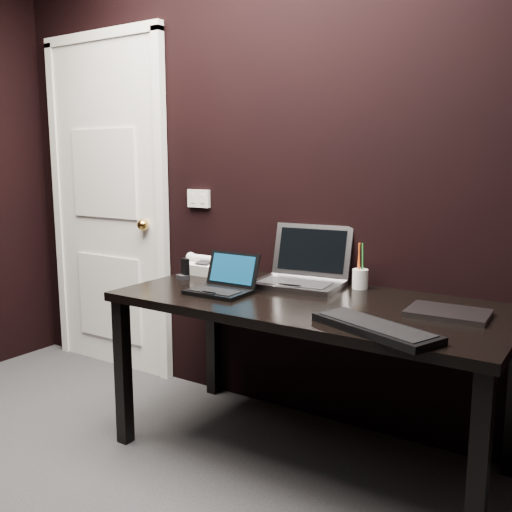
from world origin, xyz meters
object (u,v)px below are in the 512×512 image
Objects in this scene: netbook at (222,285)px; pen_cup at (360,278)px; desk at (309,316)px; silver_laptop at (302,274)px; door at (108,206)px; ext_keyboard at (375,328)px; closed_laptop at (448,313)px; mobile_phone at (184,271)px; desk_phone at (205,265)px.

pen_cup is (0.49, 0.42, 0.02)m from netbook.
desk is 0.30m from silver_laptop.
door is at bearing 177.90° from pen_cup.
pen_cup is (1.75, -0.06, -0.25)m from door.
silver_laptop reaches higher than netbook.
silver_laptop is at bearing 137.96° from ext_keyboard.
netbook is 0.40m from silver_laptop.
desk is 0.42m from netbook.
ext_keyboard is at bearing -18.07° from door.
door is at bearing 171.94° from closed_laptop.
silver_laptop is 1.41× the size of closed_laptop.
door is 7.80× the size of netbook.
mobile_phone is (0.92, -0.35, -0.27)m from door.
netbook reaches higher than ext_keyboard.
pen_cup reaches higher than desk.
silver_laptop is (1.49, -0.15, -0.25)m from door.
desk_phone reaches higher than ext_keyboard.
netbook is 2.62× the size of mobile_phone.
mobile_phone is at bearing -161.16° from silver_laptop.
silver_laptop is 0.76m from closed_laptop.
ext_keyboard is 1.19m from mobile_phone.
door is 4.18× the size of ext_keyboard.
silver_laptop reaches higher than mobile_phone.
netbook reaches higher than mobile_phone.
door is 1.73m from desk.
desk is 5.44× the size of closed_laptop.
ext_keyboard is 0.69m from pen_cup.
desk is at bearing 144.32° from ext_keyboard.
silver_laptop is at bearing 126.10° from desk.
mobile_phone is (-0.57, -0.19, -0.01)m from silver_laptop.
desk_phone is at bearing 89.28° from mobile_phone.
closed_laptop is (0.57, 0.06, 0.09)m from desk.
door reaches higher than pen_cup.
ext_keyboard is at bearing -113.97° from closed_laptop.
desk is 0.52m from ext_keyboard.
silver_laptop is at bearing 55.67° from netbook.
closed_laptop is at bearing -8.06° from door.
netbook is (1.26, -0.49, -0.27)m from door.
ext_keyboard is 0.39m from closed_laptop.
ext_keyboard reaches higher than desk.
door is 2.19m from ext_keyboard.
netbook reaches higher than closed_laptop.
ext_keyboard is 2.16× the size of desk_phone.
ext_keyboard is at bearing -42.04° from silver_laptop.
mobile_phone reaches higher than desk.
netbook is at bearing -21.13° from door.
door is 1.26× the size of desk.
ext_keyboard is 1.64× the size of closed_laptop.
closed_laptop reaches higher than desk.
mobile_phone is at bearing 177.80° from desk.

